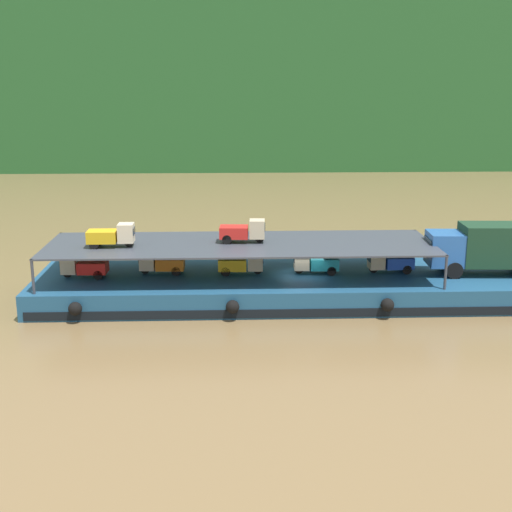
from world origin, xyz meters
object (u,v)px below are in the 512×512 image
mini_truck_lower_stern (84,266)px  mini_truck_lower_bow (390,261)px  mini_truck_upper_stern (112,235)px  covered_lorry (488,247)px  mini_truck_lower_aft (161,263)px  cargo_barge (303,286)px  mini_truck_lower_mid (242,263)px  mini_truck_lower_fore (315,262)px  mini_truck_upper_mid (243,231)px

mini_truck_lower_stern → mini_truck_lower_bow: size_ratio=0.99×
mini_truck_lower_bow → mini_truck_upper_stern: (-16.74, -0.94, 2.00)m
covered_lorry → mini_truck_lower_aft: size_ratio=2.86×
cargo_barge → mini_truck_lower_mid: mini_truck_lower_mid is taller
mini_truck_lower_aft → mini_truck_upper_stern: 3.56m
cargo_barge → mini_truck_lower_stern: bearing=-179.8°
mini_truck_lower_mid → mini_truck_lower_fore: 4.50m
cargo_barge → mini_truck_lower_fore: 1.66m
cargo_barge → mini_truck_upper_stern: bearing=-177.1°
mini_truck_lower_stern → mini_truck_lower_fore: same height
mini_truck_lower_stern → mini_truck_lower_mid: 9.51m
mini_truck_lower_stern → mini_truck_upper_mid: size_ratio=0.99×
mini_truck_lower_mid → mini_truck_upper_stern: 7.93m
covered_lorry → mini_truck_upper_mid: mini_truck_upper_mid is taller
covered_lorry → mini_truck_upper_stern: bearing=-179.2°
mini_truck_upper_stern → mini_truck_lower_mid: bearing=6.7°
cargo_barge → mini_truck_upper_stern: mini_truck_upper_stern is taller
mini_truck_lower_stern → mini_truck_lower_mid: size_ratio=1.00×
mini_truck_lower_aft → mini_truck_upper_stern: bearing=-156.0°
cargo_barge → mini_truck_lower_bow: mini_truck_lower_bow is taller
mini_truck_lower_stern → mini_truck_lower_aft: 4.62m
mini_truck_lower_mid → mini_truck_upper_mid: bearing=-14.1°
covered_lorry → mini_truck_lower_stern: (-24.44, 0.23, -1.00)m
covered_lorry → mini_truck_lower_bow: (-5.82, 0.63, -1.00)m
cargo_barge → mini_truck_lower_fore: bearing=21.2°
mini_truck_lower_bow → mini_truck_lower_mid: bearing=-179.8°
cargo_barge → mini_truck_lower_stern: mini_truck_lower_stern is taller
covered_lorry → mini_truck_lower_stern: size_ratio=2.87×
covered_lorry → mini_truck_lower_bow: 5.94m
mini_truck_lower_stern → mini_truck_lower_fore: size_ratio=1.00×
cargo_barge → mini_truck_upper_stern: size_ratio=11.80×
mini_truck_upper_mid → mini_truck_lower_stern: bearing=-178.0°
mini_truck_lower_mid → mini_truck_lower_bow: 9.12m
cargo_barge → mini_truck_upper_mid: (-3.63, 0.29, 3.44)m
mini_truck_lower_aft → mini_truck_lower_mid: same height
mini_truck_lower_mid → mini_truck_upper_mid: size_ratio=0.99×
mini_truck_upper_stern → mini_truck_upper_mid: same height
mini_truck_lower_stern → covered_lorry: bearing=-0.5°
mini_truck_upper_mid → mini_truck_upper_stern: bearing=-173.6°
mini_truck_lower_fore → mini_truck_upper_stern: (-12.12, -0.88, 2.00)m
cargo_barge → mini_truck_lower_stern: size_ratio=11.71×
mini_truck_lower_fore → mini_truck_lower_bow: 4.62m
cargo_barge → covered_lorry: 11.47m
covered_lorry → mini_truck_lower_mid: covered_lorry is taller
mini_truck_lower_bow → mini_truck_upper_mid: (-9.01, -0.06, 2.00)m
mini_truck_lower_aft → mini_truck_lower_fore: 9.43m
covered_lorry → mini_truck_upper_mid: 14.88m
mini_truck_upper_stern → mini_truck_upper_mid: bearing=6.4°
covered_lorry → mini_truck_lower_bow: size_ratio=2.84×
covered_lorry → mini_truck_lower_fore: 10.50m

